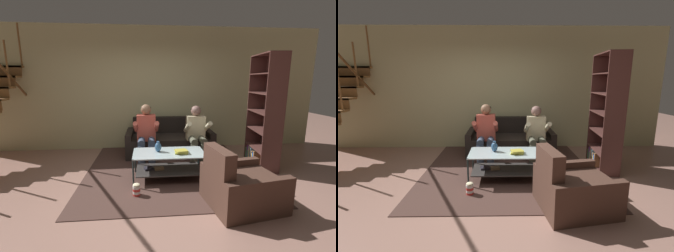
% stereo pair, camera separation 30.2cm
% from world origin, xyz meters
% --- Properties ---
extents(ground, '(16.80, 16.80, 0.00)m').
position_xyz_m(ground, '(0.00, 0.00, 0.00)').
color(ground, '#9C7163').
extents(back_partition, '(8.40, 0.12, 2.90)m').
position_xyz_m(back_partition, '(0.00, 2.46, 1.45)').
color(back_partition, '#BDB883').
rests_on(back_partition, ground).
extents(couch, '(1.92, 0.90, 0.80)m').
position_xyz_m(couch, '(0.47, 1.90, 0.27)').
color(couch, black).
rests_on(couch, ground).
extents(person_seated_left, '(0.50, 0.58, 1.18)m').
position_xyz_m(person_seated_left, '(-0.04, 1.38, 0.64)').
color(person_seated_left, '#38475E').
rests_on(person_seated_left, ground).
extents(person_seated_right, '(0.50, 0.58, 1.15)m').
position_xyz_m(person_seated_right, '(0.99, 1.37, 0.63)').
color(person_seated_right, '#525342').
rests_on(person_seated_right, ground).
extents(coffee_table, '(1.20, 0.63, 0.47)m').
position_xyz_m(coffee_table, '(0.32, 0.53, 0.32)').
color(coffee_table, '#AAC1C5').
rests_on(coffee_table, ground).
extents(area_rug, '(3.08, 3.33, 0.01)m').
position_xyz_m(area_rug, '(0.40, 1.09, 0.01)').
color(area_rug, '#48302A').
rests_on(area_rug, ground).
extents(vase, '(0.11, 0.11, 0.18)m').
position_xyz_m(vase, '(0.15, 0.58, 0.56)').
color(vase, '#35618F').
rests_on(vase, coffee_table).
extents(book_stack, '(0.23, 0.20, 0.06)m').
position_xyz_m(book_stack, '(0.54, 0.45, 0.50)').
color(book_stack, gold).
rests_on(book_stack, coffee_table).
extents(bookshelf, '(0.44, 0.93, 2.14)m').
position_xyz_m(bookshelf, '(2.25, 1.01, 0.88)').
color(bookshelf, '#4F2D28').
rests_on(bookshelf, ground).
extents(armchair, '(1.04, 0.95, 0.83)m').
position_xyz_m(armchair, '(1.21, -0.39, 0.27)').
color(armchair, '#4A3025').
rests_on(armchair, ground).
extents(popcorn_tub, '(0.11, 0.11, 0.19)m').
position_xyz_m(popcorn_tub, '(-0.20, -0.02, 0.10)').
color(popcorn_tub, red).
rests_on(popcorn_tub, ground).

